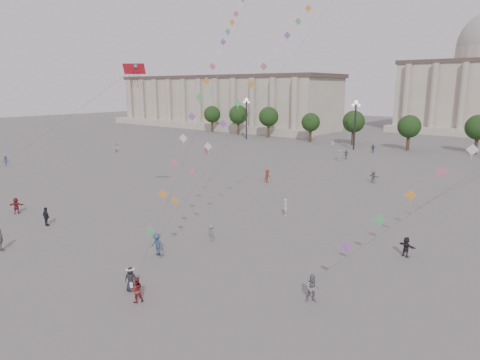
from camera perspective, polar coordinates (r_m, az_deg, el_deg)
The scene contains 26 objects.
ground at distance 33.03m, azimuth -13.98°, elevation -12.11°, with size 360.00×360.00×0.00m, color #5D5A57.
hall_west at distance 149.53m, azimuth -2.51°, elevation 10.38°, with size 84.00×26.22×17.20m.
tree_row at distance 99.04m, azimuth 24.98°, elevation 6.51°, with size 137.12×5.12×8.00m.
lamp_post_far_west at distance 112.00m, azimuth 0.86°, elevation 9.20°, with size 2.00×0.90×10.65m.
lamp_post_mid_west at distance 96.30m, azimuth 15.14°, elevation 8.27°, with size 2.00×0.90×10.65m.
person_crowd_0 at distance 93.10m, azimuth 17.29°, elevation 4.01°, with size 1.05×0.44×1.80m, color navy.
person_crowd_1 at distance 93.52m, azimuth -16.10°, elevation 4.16°, with size 0.93×0.72×1.91m, color beige.
person_crowd_2 at distance 88.09m, azimuth -4.49°, elevation 4.06°, with size 1.10×0.63×1.70m, color maroon.
person_crowd_3 at distance 37.38m, azimuth 21.28°, elevation -8.30°, with size 1.54×0.49×1.66m, color black.
person_crowd_4 at distance 81.89m, azimuth 13.05°, elevation 3.24°, with size 1.81×0.58×1.95m, color silver.
person_crowd_5 at distance 84.33m, azimuth -28.77°, elevation 2.23°, with size 1.16×0.67×1.80m, color navy.
person_crowd_6 at distance 38.22m, azimuth -3.88°, elevation -7.06°, with size 1.02×0.59×1.58m, color slate.
person_crowd_10 at distance 96.85m, azimuth 12.28°, elevation 4.59°, with size 0.65×0.43×1.78m, color #B6B7B2.
person_crowd_12 at distance 63.90m, azimuth 17.36°, elevation 0.40°, with size 1.62×0.52×1.75m, color slate.
person_crowd_13 at distance 45.91m, azimuth 6.10°, elevation -3.61°, with size 0.66×0.44×1.82m, color silver.
person_crowd_16 at distance 83.51m, azimuth 13.95°, elevation 3.32°, with size 1.07×0.45×1.82m, color #59595D.
person_crowd_17 at distance 61.36m, azimuth 3.68°, elevation 0.55°, with size 1.24×0.72×1.93m, color maroon.
tourist_2 at distance 52.28m, azimuth -27.67°, elevation -3.05°, with size 1.62×0.52×1.75m, color maroon.
tourist_3 at distance 41.20m, azimuth -29.32°, elevation -6.96°, with size 1.13×0.47×1.93m, color slate.
tourist_4 at distance 46.40m, azimuth -24.43°, elevation -4.46°, with size 1.11×0.46×1.89m, color black.
kite_flyer_0 at distance 28.79m, azimuth -13.63°, elevation -14.04°, with size 0.81×0.63×1.68m, color maroon.
kite_flyer_1 at distance 35.73m, azimuth -11.00°, elevation -8.42°, with size 1.21×0.70×1.87m, color navy.
kite_flyer_2 at distance 28.41m, azimuth 9.67°, elevation -14.04°, with size 0.90×0.70×1.85m, color slate.
hat_person at distance 30.29m, azimuth -14.38°, elevation -12.61°, with size 0.98×0.93×1.69m.
dragon_kite at distance 44.99m, azimuth -14.21°, elevation 13.10°, with size 3.59×10.65×24.42m.
kite_train_west at distance 59.21m, azimuth -0.55°, elevation 20.63°, with size 31.43×55.49×75.49m.
Camera 1 is at (24.48, -17.62, 13.46)m, focal length 32.00 mm.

